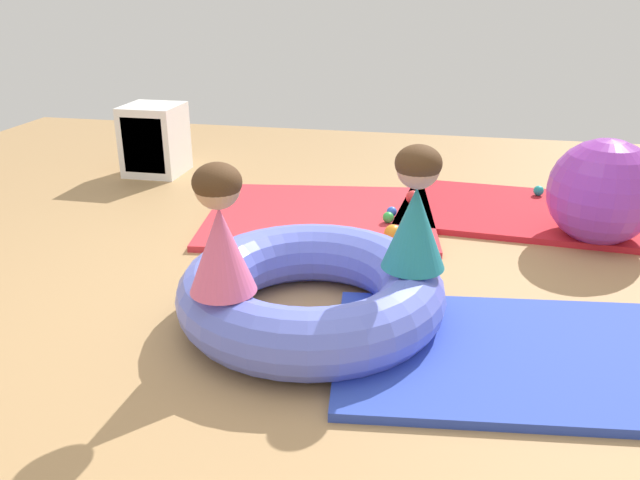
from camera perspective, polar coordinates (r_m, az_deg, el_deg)
ground_plane at (r=3.16m, az=-2.07°, el=-6.30°), size 8.00×8.00×0.00m
gym_mat_far_left at (r=4.34m, az=0.04°, el=2.10°), size 1.64×1.44×0.04m
gym_mat_far_right at (r=2.92m, az=18.52°, el=-9.64°), size 1.80×1.18×0.04m
gym_mat_near_left at (r=4.63m, az=18.64°, el=2.21°), size 1.90×1.19×0.04m
inflatable_cushion at (r=3.01m, az=-0.79°, el=-4.58°), size 1.24×1.24×0.30m
child_in_pink at (r=2.61m, az=-8.78°, el=0.81°), size 0.39×0.39×0.54m
child_in_teal at (r=2.83m, az=8.41°, el=2.66°), size 0.40×0.40×0.55m
play_ball_orange at (r=3.87m, az=6.42°, el=0.58°), size 0.11×0.11×0.11m
play_ball_green at (r=4.18m, az=6.01°, el=1.99°), size 0.07×0.07×0.07m
play_ball_teal at (r=4.94m, az=18.66°, el=4.13°), size 0.07×0.07×0.07m
play_ball_red at (r=4.54m, az=8.17°, el=3.72°), size 0.10×0.10×0.10m
play_ball_blue at (r=4.29m, az=6.32°, el=2.49°), size 0.07×0.07×0.07m
exercise_ball_large at (r=4.21m, az=23.56°, el=3.89°), size 0.64×0.64×0.64m
storage_cube at (r=5.48m, az=-14.42°, el=8.49°), size 0.44×0.44×0.56m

